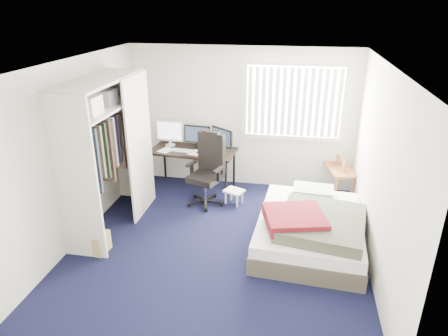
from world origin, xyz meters
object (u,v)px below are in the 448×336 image
desk (193,148)px  bed (310,227)px  nightstand (339,171)px  office_chair (208,177)px

desk → bed: (2.06, -1.54, -0.49)m
nightstand → bed: nightstand is taller
office_chair → desk: bearing=124.7°
nightstand → office_chair: bearing=-163.9°
desk → nightstand: (2.55, 0.09, -0.28)m
office_chair → nightstand: bearing=16.1°
desk → nightstand: 2.57m
desk → bed: bearing=-36.7°
office_chair → nightstand: office_chair is taller
desk → office_chair: size_ratio=1.26×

